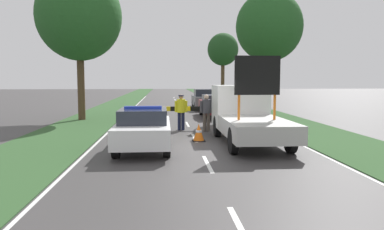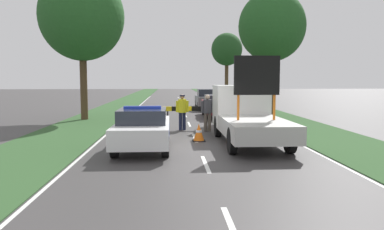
% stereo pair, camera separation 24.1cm
% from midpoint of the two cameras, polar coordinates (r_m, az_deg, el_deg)
% --- Properties ---
extents(ground_plane, '(160.00, 160.00, 0.00)m').
position_cam_midpoint_polar(ground_plane, '(13.99, 0.60, -4.93)').
color(ground_plane, '#3D3A3A').
extents(lane_markings, '(8.04, 59.75, 0.01)m').
position_cam_midpoint_polar(lane_markings, '(24.70, -1.51, -0.36)').
color(lane_markings, silver).
rests_on(lane_markings, ground).
extents(grass_verge_left, '(3.50, 120.00, 0.03)m').
position_cam_midpoint_polar(grass_verge_left, '(34.13, -12.07, 1.17)').
color(grass_verge_left, '#2D5128').
rests_on(grass_verge_left, ground).
extents(grass_verge_right, '(3.50, 120.00, 0.03)m').
position_cam_midpoint_polar(grass_verge_right, '(34.52, 7.45, 1.30)').
color(grass_verge_right, '#2D5128').
rests_on(grass_verge_right, ground).
extents(police_car, '(1.89, 4.62, 1.58)m').
position_cam_midpoint_polar(police_car, '(13.57, -7.89, -2.03)').
color(police_car, white).
rests_on(police_car, ground).
extents(work_truck, '(2.24, 6.12, 3.36)m').
position_cam_midpoint_polar(work_truck, '(15.38, 7.78, 0.16)').
color(work_truck, white).
rests_on(work_truck, ground).
extents(road_barrier, '(3.05, 0.08, 1.15)m').
position_cam_midpoint_polar(road_barrier, '(18.98, -0.62, 0.73)').
color(road_barrier, black).
rests_on(road_barrier, ground).
extents(police_officer, '(0.63, 0.40, 1.77)m').
position_cam_midpoint_polar(police_officer, '(18.52, -2.05, 0.92)').
color(police_officer, '#191E38').
rests_on(police_officer, ground).
extents(pedestrian_civilian, '(0.64, 0.41, 1.78)m').
position_cam_midpoint_polar(pedestrian_civilian, '(18.08, 1.83, 0.79)').
color(pedestrian_civilian, brown).
rests_on(pedestrian_civilian, ground).
extents(traffic_cone_near_police, '(0.45, 0.45, 0.62)m').
position_cam_midpoint_polar(traffic_cone_near_police, '(17.96, 5.15, -1.64)').
color(traffic_cone_near_police, black).
rests_on(traffic_cone_near_police, ground).
extents(traffic_cone_centre_front, '(0.52, 0.52, 0.72)m').
position_cam_midpoint_polar(traffic_cone_centre_front, '(15.32, 0.58, -2.67)').
color(traffic_cone_centre_front, black).
rests_on(traffic_cone_centre_front, ground).
extents(traffic_cone_near_truck, '(0.35, 0.35, 0.49)m').
position_cam_midpoint_polar(traffic_cone_near_truck, '(18.44, 3.52, -1.64)').
color(traffic_cone_near_truck, black).
rests_on(traffic_cone_near_truck, ground).
extents(queued_car_wagon_maroon, '(1.90, 4.63, 1.48)m').
position_cam_midpoint_polar(queued_car_wagon_maroon, '(25.05, 3.36, 1.49)').
color(queued_car_wagon_maroon, maroon).
rests_on(queued_car_wagon_maroon, ground).
extents(queued_car_suv_grey, '(1.84, 4.36, 1.69)m').
position_cam_midpoint_polar(queued_car_suv_grey, '(31.02, 1.68, 2.44)').
color(queued_car_suv_grey, slate).
rests_on(queued_car_suv_grey, ground).
extents(roadside_tree_near_left, '(3.23, 3.23, 7.31)m').
position_cam_midpoint_polar(roadside_tree_near_left, '(39.82, 4.56, 9.86)').
color(roadside_tree_near_left, '#4C3823').
rests_on(roadside_tree_near_left, ground).
extents(roadside_tree_near_right, '(5.10, 5.10, 8.99)m').
position_cam_midpoint_polar(roadside_tree_near_right, '(24.31, -17.11, 14.17)').
color(roadside_tree_near_right, '#4C3823').
rests_on(roadside_tree_near_right, ground).
extents(roadside_tree_mid_left, '(4.28, 4.28, 8.16)m').
position_cam_midpoint_polar(roadside_tree_mid_left, '(25.23, 11.41, 13.02)').
color(roadside_tree_mid_left, '#4C3823').
rests_on(roadside_tree_mid_left, ground).
extents(utility_pole, '(1.20, 0.20, 7.25)m').
position_cam_midpoint_polar(utility_pole, '(25.24, 10.23, 8.18)').
color(utility_pole, '#473828').
rests_on(utility_pole, ground).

